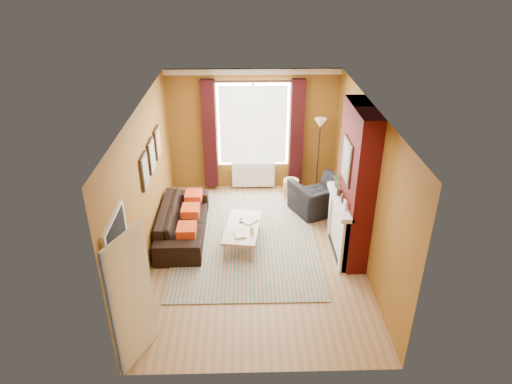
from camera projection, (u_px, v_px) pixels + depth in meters
ground at (256, 252)px, 8.53m from camera, size 5.50×5.50×0.00m
room_walls at (291, 179)px, 8.15m from camera, size 3.82×5.54×2.83m
striped_rug at (246, 238)px, 8.94m from camera, size 2.73×3.77×0.02m
sofa at (183, 221)px, 8.91m from camera, size 0.86×2.20×0.64m
armchair at (319, 197)px, 9.72m from camera, size 1.40×1.33×0.71m
coffee_table at (242, 228)px, 8.60m from camera, size 0.78×1.30×0.41m
wicker_stool at (291, 189)px, 10.36m from camera, size 0.41×0.41×0.44m
floor_lamp at (320, 136)px, 9.93m from camera, size 0.27×0.27×1.82m
book_a at (234, 235)px, 8.30m from camera, size 0.26×0.32×0.03m
book_b at (246, 219)px, 8.80m from camera, size 0.35×0.35×0.02m
mug at (252, 230)px, 8.38m from camera, size 0.12×0.12×0.08m
tv_remote at (241, 220)px, 8.75m from camera, size 0.06×0.17×0.02m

